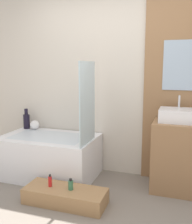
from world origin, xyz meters
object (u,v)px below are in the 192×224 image
bathtub (49,156)px  sink (178,115)px  vase_tall_dark (27,120)px  bottle_soap_secondary (71,185)px  vase_round_light (35,125)px  wooden_step_bench (65,196)px  bottle_soap_primary (50,181)px

bathtub → sink: bearing=4.4°
bathtub → vase_tall_dark: 0.73m
bottle_soap_secondary → vase_tall_dark: bearing=140.8°
bathtub → vase_round_light: bearing=144.0°
wooden_step_bench → bottle_soap_secondary: (0.07, -0.00, 0.14)m
vase_round_light → bottle_soap_secondary: size_ratio=1.09×
bathtub → wooden_step_bench: bearing=-49.8°
vase_round_light → sink: bearing=-4.3°
vase_round_light → bottle_soap_primary: (0.72, -0.89, -0.39)m
bathtub → vase_round_light: size_ratio=9.33×
wooden_step_bench → sink: (1.12, 0.74, 0.83)m
wooden_step_bench → bottle_soap_secondary: bearing=-0.0°
vase_tall_dark → bottle_soap_secondary: 1.51m
wooden_step_bench → sink: 1.57m
bathtub → sink: (1.63, 0.13, 0.63)m
bottle_soap_primary → bottle_soap_secondary: bottle_soap_primary is taller
bathtub → sink: sink is taller
sink → bottle_soap_secondary: 1.46m
wooden_step_bench → bottle_soap_primary: 0.23m
bathtub → bottle_soap_secondary: 0.85m
bathtub → bottle_soap_secondary: bathtub is taller
wooden_step_bench → vase_tall_dark: bearing=139.1°
sink → vase_round_light: (-2.02, 0.15, -0.29)m
vase_tall_dark → vase_round_light: bearing=-7.9°
bottle_soap_primary → bottle_soap_secondary: bearing=-0.0°
vase_tall_dark → vase_round_light: 0.16m
vase_tall_dark → bottle_soap_primary: (0.87, -0.91, -0.44)m
vase_tall_dark → bottle_soap_secondary: size_ratio=2.40×
sink → vase_tall_dark: bearing=175.4°
bathtub → vase_round_light: vase_round_light is taller
wooden_step_bench → vase_tall_dark: (-1.05, 0.91, 0.59)m
vase_tall_dark → vase_round_light: vase_tall_dark is taller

